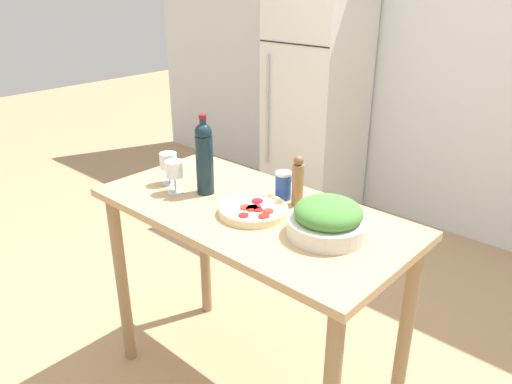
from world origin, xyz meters
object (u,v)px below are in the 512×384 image
object	(u,v)px
wine_glass_far	(168,162)
salad_bowl	(328,219)
wine_bottle	(204,157)
refrigerator	(316,95)
wine_glass_near	(174,171)
homemade_pizza	(253,209)
salt_canister	(283,185)
pepper_mill	(298,182)

from	to	relation	value
wine_glass_far	salad_bowl	size ratio (longest dim) A/B	0.49
wine_bottle	refrigerator	bearing A→B (deg)	112.17
wine_glass_near	salad_bowl	xyz separation A→B (m)	(0.69, 0.12, -0.03)
refrigerator	homemade_pizza	xyz separation A→B (m)	(1.03, -1.84, 0.02)
wine_glass_near	homemade_pizza	bearing A→B (deg)	10.09
wine_glass_far	salt_canister	xyz separation A→B (m)	(0.48, 0.21, -0.04)
wine_bottle	wine_glass_far	bearing A→B (deg)	-169.04
pepper_mill	wine_glass_near	bearing A→B (deg)	-151.56
salt_canister	homemade_pizza	bearing A→B (deg)	-88.28
wine_glass_near	pepper_mill	size ratio (longest dim) A/B	0.68
refrigerator	salt_canister	world-z (taller)	refrigerator
refrigerator	salt_canister	distance (m)	1.94
homemade_pizza	wine_glass_near	bearing A→B (deg)	-169.91
homemade_pizza	pepper_mill	bearing A→B (deg)	67.64
homemade_pizza	wine_glass_far	bearing A→B (deg)	-177.39
refrigerator	wine_glass_near	bearing A→B (deg)	-71.31
salt_canister	salad_bowl	bearing A→B (deg)	-23.76
wine_bottle	pepper_mill	bearing A→B (deg)	24.46
refrigerator	salad_bowl	world-z (taller)	refrigerator
refrigerator	pepper_mill	size ratio (longest dim) A/B	8.96
refrigerator	pepper_mill	xyz separation A→B (m)	(1.10, -1.66, 0.10)
homemade_pizza	salt_canister	bearing A→B (deg)	91.72
refrigerator	wine_bottle	world-z (taller)	refrigerator
salad_bowl	wine_glass_near	bearing A→B (deg)	-170.42
wine_bottle	wine_glass_far	xyz separation A→B (m)	(-0.19, -0.04, -0.06)
homemade_pizza	salt_canister	size ratio (longest dim) A/B	2.31
wine_glass_near	salt_canister	distance (m)	0.46
wine_bottle	salad_bowl	size ratio (longest dim) A/B	1.18
pepper_mill	salad_bowl	size ratio (longest dim) A/B	0.73
refrigerator	pepper_mill	bearing A→B (deg)	-56.35
wine_bottle	wine_glass_near	bearing A→B (deg)	-139.24
wine_bottle	homemade_pizza	xyz separation A→B (m)	(0.29, -0.02, -0.14)
wine_bottle	wine_glass_near	distance (m)	0.14
pepper_mill	salt_canister	world-z (taller)	pepper_mill
refrigerator	homemade_pizza	size ratio (longest dim) A/B	6.86
pepper_mill	salt_canister	bearing A→B (deg)	174.25
homemade_pizza	salt_canister	distance (m)	0.19
pepper_mill	salad_bowl	distance (m)	0.27
wine_glass_near	salt_canister	xyz separation A→B (m)	(0.38, 0.26, -0.04)
pepper_mill	salt_canister	size ratio (longest dim) A/B	1.77
wine_bottle	salt_canister	world-z (taller)	wine_bottle
refrigerator	wine_bottle	bearing A→B (deg)	-67.83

